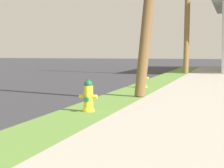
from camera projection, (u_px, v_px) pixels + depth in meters
name	position (u px, v px, depth m)	size (l,w,h in m)	color
fire_hydrant_second	(88.00, 98.00, 11.72)	(0.42, 0.38, 0.74)	yellow
fire_hydrant_third	(143.00, 79.00, 19.00)	(0.42, 0.37, 0.74)	yellow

